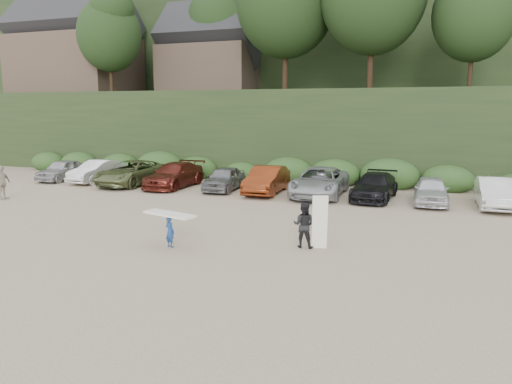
% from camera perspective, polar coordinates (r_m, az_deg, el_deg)
% --- Properties ---
extents(ground, '(120.00, 120.00, 0.00)m').
position_cam_1_polar(ground, '(18.49, -2.76, -5.47)').
color(ground, tan).
rests_on(ground, ground).
extents(hillside_backdrop, '(90.00, 41.50, 28.00)m').
position_cam_1_polar(hillside_backdrop, '(53.24, 12.74, 16.32)').
color(hillside_backdrop, black).
rests_on(hillside_backdrop, ground).
extents(parked_cars, '(33.95, 5.75, 1.57)m').
position_cam_1_polar(parked_cars, '(27.82, 4.31, 1.16)').
color(parked_cars, '#AAAAAF').
rests_on(parked_cars, ground).
extents(distant_walker, '(0.45, 1.06, 1.80)m').
position_cam_1_polar(distant_walker, '(29.58, -27.06, 0.97)').
color(distant_walker, '#ACA691').
rests_on(distant_walker, ground).
extents(child_surfer, '(2.11, 1.09, 1.22)m').
position_cam_1_polar(child_surfer, '(17.57, -9.84, -3.62)').
color(child_surfer, navy).
rests_on(child_surfer, ground).
extents(adult_surfer, '(1.25, 0.62, 1.88)m').
position_cam_1_polar(adult_surfer, '(17.37, 5.65, -3.74)').
color(adult_surfer, black).
rests_on(adult_surfer, ground).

